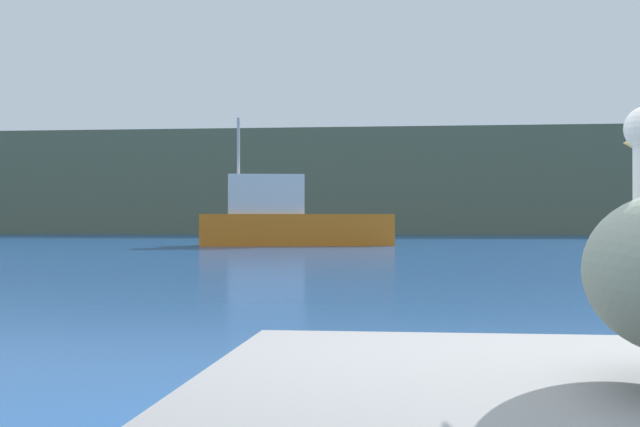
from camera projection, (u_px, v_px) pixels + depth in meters
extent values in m
cube|color=#5B664C|center=(422.00, 185.00, 67.79)|extent=(140.00, 15.26, 7.25)
cone|color=gold|center=(632.00, 143.00, 3.31)|extent=(0.07, 0.34, 0.09)
cube|color=orange|center=(296.00, 230.00, 36.77)|extent=(8.03, 3.80, 1.28)
cube|color=silver|center=(265.00, 194.00, 36.65)|extent=(3.33, 2.40, 1.59)
cylinder|color=#B2B2B2|center=(238.00, 166.00, 36.53)|extent=(0.12, 0.12, 3.88)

